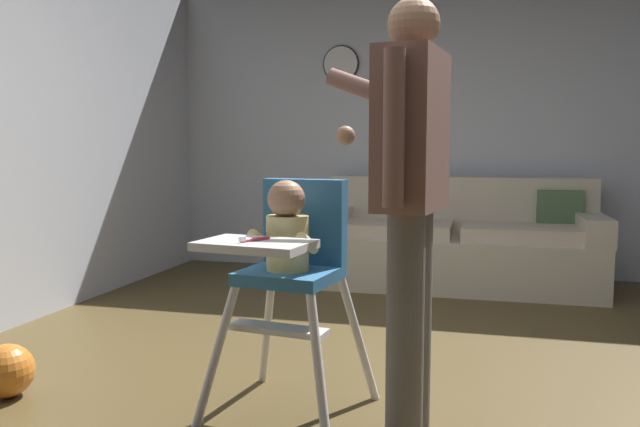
% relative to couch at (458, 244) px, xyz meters
% --- Properties ---
extents(ground, '(6.15, 7.51, 0.10)m').
position_rel_couch_xyz_m(ground, '(-0.31, -2.47, -0.38)').
color(ground, brown).
extents(wall_far, '(5.35, 0.06, 2.63)m').
position_rel_couch_xyz_m(wall_far, '(-0.31, 0.52, 0.98)').
color(wall_far, silver).
rests_on(wall_far, ground).
extents(couch, '(2.18, 0.86, 0.86)m').
position_rel_couch_xyz_m(couch, '(0.00, 0.00, 0.00)').
color(couch, beige).
rests_on(couch, ground).
extents(high_chair, '(0.68, 0.78, 0.97)m').
position_rel_couch_xyz_m(high_chair, '(-0.57, -2.69, 0.35)').
color(high_chair, white).
rests_on(high_chair, ground).
extents(adult_standing, '(0.51, 0.54, 1.63)m').
position_rel_couch_xyz_m(adult_standing, '(-0.08, -2.76, 0.59)').
color(adult_standing, '#615D57').
rests_on(adult_standing, ground).
extents(toy_ball, '(0.24, 0.24, 0.24)m').
position_rel_couch_xyz_m(toy_ball, '(-1.83, -2.84, -0.21)').
color(toy_ball, orange).
rests_on(toy_ball, ground).
extents(wall_clock, '(0.33, 0.04, 0.33)m').
position_rel_couch_xyz_m(wall_clock, '(-1.07, 0.48, 1.52)').
color(wall_clock, white).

